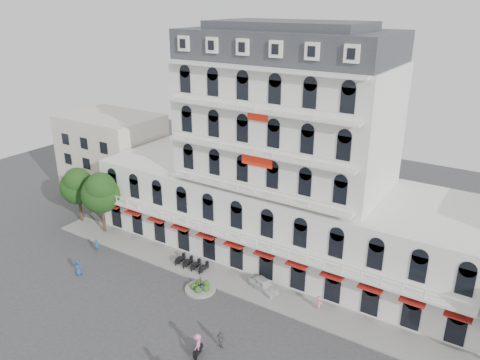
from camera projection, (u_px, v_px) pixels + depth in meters
ground at (186, 333)px, 41.62m from camera, size 120.00×120.00×0.00m
sidewalk at (241, 284)px, 48.64m from camera, size 53.00×4.00×0.16m
main_building at (285, 170)px, 52.12m from camera, size 45.00×15.00×25.80m
flank_building_west at (113, 154)px, 70.33m from camera, size 14.00×10.00×12.00m
traffic_island at (200, 288)px, 47.75m from camera, size 3.20×3.20×1.60m
parked_scooter_row at (192, 268)px, 51.73m from camera, size 4.40×1.80×1.10m
tree_west_outer at (77, 184)px, 60.67m from camera, size 4.50×4.48×7.76m
tree_west_inner at (101, 191)px, 57.62m from camera, size 4.76×4.76×8.25m
parked_car at (264, 285)px, 47.59m from camera, size 4.08×2.67×1.29m
rider_center at (198, 345)px, 38.53m from camera, size 0.95×1.66×2.21m
pedestrian_left at (78, 268)px, 50.21m from camera, size 0.98×0.86×1.69m
pedestrian_mid at (221, 339)px, 39.67m from camera, size 1.02×0.52×1.67m
pedestrian_right at (319, 303)px, 44.48m from camera, size 1.06×0.74×1.49m
pedestrian_far at (97, 246)px, 54.76m from camera, size 0.69×0.65×1.59m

